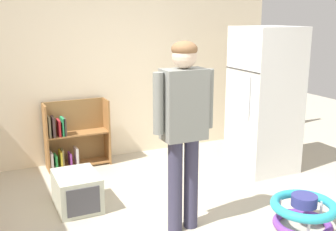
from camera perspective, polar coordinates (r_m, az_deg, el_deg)
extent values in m
cube|color=beige|center=(5.53, -9.83, 7.71)|extent=(5.20, 0.06, 2.70)
cube|color=white|center=(5.22, 13.20, 2.08)|extent=(0.70, 0.68, 1.78)
cylinder|color=silver|center=(4.85, 11.09, 2.38)|extent=(0.02, 0.02, 0.50)
cube|color=#333333|center=(4.94, 10.21, 6.19)|extent=(0.01, 0.67, 0.01)
cube|color=#986737|center=(5.34, -16.47, -3.01)|extent=(0.02, 0.28, 0.85)
cube|color=#986737|center=(5.50, -8.44, -2.09)|extent=(0.02, 0.28, 0.85)
cube|color=olive|center=(5.53, -12.70, -2.20)|extent=(0.80, 0.02, 0.85)
cube|color=#986737|center=(5.53, -12.18, -6.48)|extent=(0.76, 0.24, 0.02)
cube|color=#986737|center=(5.41, -12.40, -2.45)|extent=(0.76, 0.24, 0.02)
cube|color=silver|center=(5.41, -15.80, -5.91)|extent=(0.03, 0.17, 0.20)
cube|color=#74694B|center=(5.28, -16.10, -1.49)|extent=(0.02, 0.17, 0.26)
cube|color=#288F40|center=(5.42, -15.23, -6.04)|extent=(0.03, 0.17, 0.17)
cube|color=#4B3636|center=(5.29, -15.57, -1.48)|extent=(0.03, 0.17, 0.25)
cube|color=gold|center=(5.43, -14.59, -5.77)|extent=(0.02, 0.17, 0.20)
cube|color=#B01F27|center=(5.31, -14.84, -1.64)|extent=(0.03, 0.17, 0.20)
cube|color=olive|center=(5.43, -14.38, -5.62)|extent=(0.02, 0.17, 0.23)
cube|color=#259350|center=(5.31, -14.34, -1.46)|extent=(0.03, 0.17, 0.23)
cube|color=#86368F|center=(5.45, -13.35, -5.84)|extent=(0.02, 0.17, 0.16)
cube|color=#453A33|center=(5.32, -14.14, -1.45)|extent=(0.03, 0.17, 0.23)
cube|color=silver|center=(5.46, -12.54, -5.42)|extent=(0.03, 0.17, 0.22)
cylinder|color=#393750|center=(3.73, 0.99, -9.70)|extent=(0.13, 0.13, 0.86)
cylinder|color=#393750|center=(3.80, 3.19, -9.28)|extent=(0.13, 0.13, 0.86)
cube|color=gray|center=(3.54, 2.20, 1.52)|extent=(0.38, 0.22, 0.61)
cylinder|color=gray|center=(3.43, -1.35, 1.66)|extent=(0.09, 0.09, 0.52)
cylinder|color=gray|center=(3.65, 5.56, 2.33)|extent=(0.09, 0.09, 0.52)
sphere|color=beige|center=(3.48, 2.27, 8.18)|extent=(0.21, 0.21, 0.21)
ellipsoid|color=brown|center=(3.47, 2.28, 9.14)|extent=(0.22, 0.22, 0.14)
torus|color=#763A9D|center=(4.13, 18.02, -14.04)|extent=(0.54, 0.54, 0.07)
torus|color=#29A3B6|center=(4.05, 18.21, -11.72)|extent=(0.60, 0.60, 0.08)
cylinder|color=navy|center=(4.03, 18.27, -11.07)|extent=(0.23, 0.23, 0.10)
cylinder|color=silver|center=(4.24, 20.35, -12.13)|extent=(0.02, 0.02, 0.18)
cylinder|color=silver|center=(4.15, 15.14, -12.28)|extent=(0.02, 0.02, 0.18)
cylinder|color=silver|center=(3.90, 18.85, -14.33)|extent=(0.02, 0.02, 0.18)
cube|color=beige|center=(4.35, -12.45, -10.10)|extent=(0.42, 0.54, 0.36)
cube|color=#424247|center=(4.10, -11.56, -11.57)|extent=(0.32, 0.01, 0.27)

